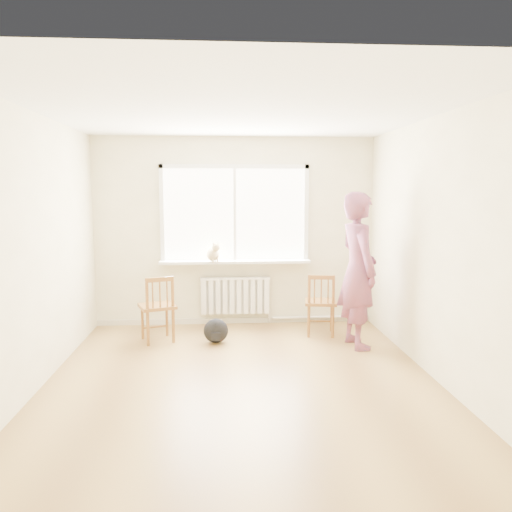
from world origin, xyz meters
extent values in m
plane|color=#A37E42|center=(0.00, 0.00, 0.00)|extent=(4.50, 4.50, 0.00)
plane|color=white|center=(0.00, 0.00, 2.70)|extent=(4.50, 4.50, 0.00)
cube|color=beige|center=(0.00, 2.25, 1.35)|extent=(4.00, 0.01, 2.70)
cube|color=white|center=(0.00, 2.23, 1.60)|extent=(2.00, 0.02, 1.30)
cube|color=white|center=(0.00, 2.21, 2.28)|extent=(2.12, 0.05, 0.06)
cube|color=white|center=(-1.03, 2.21, 1.60)|extent=(0.06, 0.05, 1.42)
cube|color=white|center=(1.03, 2.21, 1.60)|extent=(0.06, 0.05, 1.42)
cube|color=white|center=(0.00, 2.21, 1.60)|extent=(0.04, 0.05, 1.30)
cube|color=white|center=(0.00, 2.14, 0.93)|extent=(2.15, 0.22, 0.04)
cube|color=white|center=(0.00, 2.20, 0.43)|extent=(1.00, 0.02, 0.55)
cube|color=white|center=(0.00, 2.15, 0.43)|extent=(1.00, 0.10, 0.51)
cube|color=white|center=(0.00, 2.15, 0.69)|extent=(1.00, 0.12, 0.03)
cylinder|color=silver|center=(1.25, 2.19, 0.08)|extent=(1.40, 0.04, 0.04)
cube|color=beige|center=(0.00, 2.23, 0.04)|extent=(4.00, 0.03, 0.08)
cube|color=#915C2A|center=(-1.03, 1.44, 0.46)|extent=(0.54, 0.53, 0.04)
cylinder|color=#915C2A|center=(-0.93, 1.65, 0.23)|extent=(0.04, 0.04, 0.46)
cylinder|color=#915C2A|center=(-1.24, 1.53, 0.23)|extent=(0.04, 0.04, 0.46)
cylinder|color=#915C2A|center=(-0.82, 1.34, 0.23)|extent=(0.04, 0.04, 0.46)
cylinder|color=#915C2A|center=(-1.12, 1.23, 0.23)|extent=(0.04, 0.04, 0.46)
cylinder|color=#915C2A|center=(-0.82, 1.34, 0.43)|extent=(0.04, 0.04, 0.87)
cylinder|color=#915C2A|center=(-1.12, 1.23, 0.43)|extent=(0.04, 0.04, 0.87)
cube|color=#915C2A|center=(-0.97, 1.29, 0.84)|extent=(0.34, 0.16, 0.06)
cylinder|color=#915C2A|center=(-0.89, 1.32, 0.65)|extent=(0.02, 0.02, 0.35)
cylinder|color=#915C2A|center=(-0.97, 1.29, 0.65)|extent=(0.02, 0.02, 0.35)
cylinder|color=#915C2A|center=(-1.06, 1.25, 0.65)|extent=(0.02, 0.02, 0.35)
cube|color=#915C2A|center=(1.14, 1.59, 0.45)|extent=(0.48, 0.46, 0.04)
cylinder|color=#915C2A|center=(1.32, 1.72, 0.22)|extent=(0.04, 0.04, 0.45)
cylinder|color=#915C2A|center=(1.01, 1.77, 0.22)|extent=(0.04, 0.04, 0.45)
cylinder|color=#915C2A|center=(1.27, 1.41, 0.22)|extent=(0.04, 0.04, 0.45)
cylinder|color=#915C2A|center=(0.96, 1.46, 0.22)|extent=(0.04, 0.04, 0.45)
cylinder|color=#915C2A|center=(1.27, 1.41, 0.42)|extent=(0.04, 0.04, 0.84)
cylinder|color=#915C2A|center=(0.96, 1.46, 0.42)|extent=(0.04, 0.04, 0.84)
cube|color=#915C2A|center=(1.11, 1.43, 0.81)|extent=(0.34, 0.09, 0.05)
cylinder|color=#915C2A|center=(1.20, 1.42, 0.63)|extent=(0.02, 0.02, 0.34)
cylinder|color=#915C2A|center=(1.11, 1.43, 0.63)|extent=(0.02, 0.02, 0.34)
cylinder|color=#915C2A|center=(1.02, 1.45, 0.63)|extent=(0.02, 0.02, 0.34)
imported|color=#AF3A56|center=(1.49, 1.05, 0.96)|extent=(0.56, 0.76, 1.93)
ellipsoid|color=beige|center=(-0.32, 2.07, 1.06)|extent=(0.27, 0.33, 0.21)
sphere|color=beige|center=(-0.27, 1.94, 1.16)|extent=(0.12, 0.12, 0.12)
cone|color=beige|center=(-0.30, 1.93, 1.22)|extent=(0.04, 0.04, 0.05)
cone|color=beige|center=(-0.24, 1.95, 1.22)|extent=(0.04, 0.04, 0.05)
cylinder|color=beige|center=(-0.36, 2.21, 0.99)|extent=(0.08, 0.19, 0.03)
cylinder|color=beige|center=(-0.31, 1.96, 1.00)|extent=(0.03, 0.03, 0.11)
cylinder|color=beige|center=(-0.25, 1.98, 1.00)|extent=(0.03, 0.03, 0.11)
ellipsoid|color=black|center=(-0.28, 1.30, 0.16)|extent=(0.38, 0.34, 0.32)
camera|label=1|loc=(-0.19, -4.93, 1.94)|focal=35.00mm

